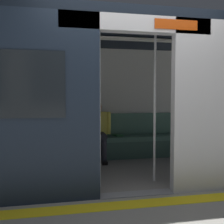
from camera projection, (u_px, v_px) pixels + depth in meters
ground_plane at (136, 194)px, 3.43m from camera, size 60.00×60.00×0.00m
platform_edge_strip at (144, 203)px, 3.14m from camera, size 8.00×0.24×0.01m
train_car at (114, 79)px, 4.40m from camera, size 6.40×2.51×2.35m
bench_seat at (107, 142)px, 5.37m from camera, size 3.24×0.44×0.44m
person_seated at (97, 126)px, 5.26m from camera, size 0.55×0.68×1.17m
handbag at (72, 133)px, 5.25m from camera, size 0.26×0.15×0.17m
book at (118, 135)px, 5.50m from camera, size 0.21×0.25×0.03m
grab_pole_door at (99, 107)px, 3.64m from camera, size 0.04×0.04×2.21m
grab_pole_far at (155, 106)px, 3.91m from camera, size 0.04×0.04×2.21m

